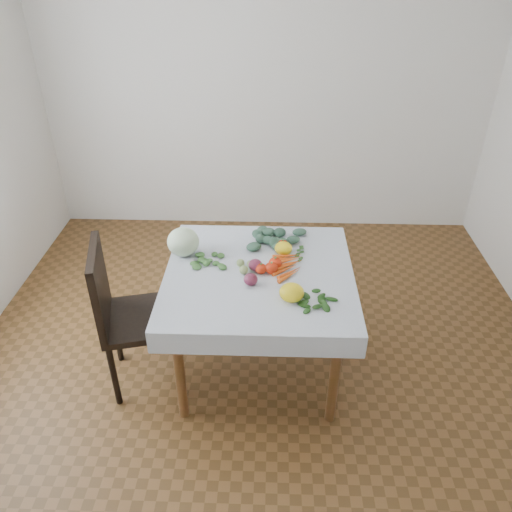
% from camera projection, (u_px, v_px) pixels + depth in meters
% --- Properties ---
extents(ground, '(4.00, 4.00, 0.00)m').
position_uv_depth(ground, '(259.00, 364.00, 3.39)').
color(ground, brown).
extents(back_wall, '(4.00, 0.04, 2.70)m').
position_uv_depth(back_wall, '(266.00, 86.00, 4.34)').
color(back_wall, silver).
rests_on(back_wall, ground).
extents(table, '(1.00, 1.00, 0.75)m').
position_uv_depth(table, '(259.00, 286.00, 3.04)').
color(table, brown).
rests_on(table, ground).
extents(tablecloth, '(1.12, 1.12, 0.01)m').
position_uv_depth(tablecloth, '(259.00, 273.00, 2.98)').
color(tablecloth, white).
rests_on(tablecloth, table).
extents(chair, '(0.54, 0.54, 1.00)m').
position_uv_depth(chair, '(124.00, 309.00, 2.98)').
color(chair, black).
rests_on(chair, ground).
extents(cabbage, '(0.25, 0.25, 0.18)m').
position_uv_depth(cabbage, '(183.00, 242.00, 3.11)').
color(cabbage, '#D9F1CA').
rests_on(cabbage, tablecloth).
extents(tomato_a, '(0.09, 0.09, 0.06)m').
position_uv_depth(tomato_a, '(283.00, 245.00, 3.19)').
color(tomato_a, red).
rests_on(tomato_a, tablecloth).
extents(tomato_b, '(0.10, 0.10, 0.07)m').
position_uv_depth(tomato_b, '(271.00, 268.00, 2.96)').
color(tomato_b, red).
rests_on(tomato_b, tablecloth).
extents(tomato_c, '(0.10, 0.10, 0.07)m').
position_uv_depth(tomato_c, '(275.00, 263.00, 3.00)').
color(tomato_c, red).
rests_on(tomato_c, tablecloth).
extents(tomato_d, '(0.09, 0.09, 0.06)m').
position_uv_depth(tomato_d, '(261.00, 269.00, 2.96)').
color(tomato_d, red).
rests_on(tomato_d, tablecloth).
extents(heirloom_back, '(0.13, 0.13, 0.08)m').
position_uv_depth(heirloom_back, '(283.00, 248.00, 3.14)').
color(heirloom_back, yellow).
rests_on(heirloom_back, tablecloth).
extents(heirloom_front, '(0.16, 0.16, 0.10)m').
position_uv_depth(heirloom_front, '(292.00, 292.00, 2.73)').
color(heirloom_front, yellow).
rests_on(heirloom_front, tablecloth).
extents(onion_a, '(0.10, 0.10, 0.07)m').
position_uv_depth(onion_a, '(255.00, 265.00, 2.98)').
color(onion_a, '#4F1632').
rests_on(onion_a, tablecloth).
extents(onion_b, '(0.09, 0.09, 0.07)m').
position_uv_depth(onion_b, '(251.00, 279.00, 2.86)').
color(onion_b, '#4F1632').
rests_on(onion_b, tablecloth).
extents(tomatillo_cluster, '(0.14, 0.10, 0.04)m').
position_uv_depth(tomatillo_cluster, '(249.00, 266.00, 3.00)').
color(tomatillo_cluster, '#95B166').
rests_on(tomatillo_cluster, tablecloth).
extents(carrot_bunch, '(0.19, 0.32, 0.03)m').
position_uv_depth(carrot_bunch, '(288.00, 265.00, 3.02)').
color(carrot_bunch, orange).
rests_on(carrot_bunch, tablecloth).
extents(kale_bunch, '(0.34, 0.31, 0.05)m').
position_uv_depth(kale_bunch, '(278.00, 238.00, 3.27)').
color(kale_bunch, '#375B47').
rests_on(kale_bunch, tablecloth).
extents(basil_bunch, '(0.27, 0.22, 0.01)m').
position_uv_depth(basil_bunch, '(310.00, 300.00, 2.74)').
color(basil_bunch, '#214917').
rests_on(basil_bunch, tablecloth).
extents(dill_bunch, '(0.21, 0.18, 0.02)m').
position_uv_depth(dill_bunch, '(210.00, 260.00, 3.07)').
color(dill_bunch, '#467937').
rests_on(dill_bunch, tablecloth).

